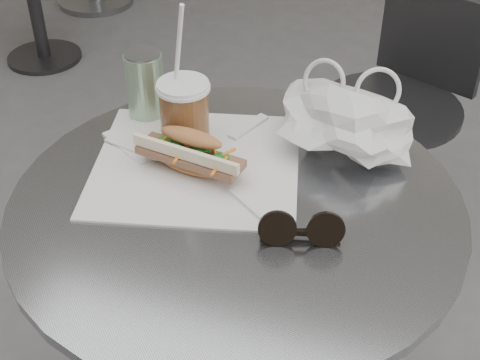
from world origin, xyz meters
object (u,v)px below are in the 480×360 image
(chair_far, at_px, (392,141))
(banh_mi, at_px, (191,153))
(iced_coffee, at_px, (184,114))
(drink_can, at_px, (145,86))
(sunglasses, at_px, (301,231))
(cafe_table, at_px, (237,310))

(chair_far, xyz_separation_m, banh_mi, (-0.27, -0.83, 0.44))
(iced_coffee, height_order, drink_can, iced_coffee)
(drink_can, bearing_deg, chair_far, 58.42)
(chair_far, xyz_separation_m, drink_can, (-0.42, -0.69, 0.47))
(iced_coffee, bearing_deg, drink_can, 149.15)
(chair_far, height_order, sunglasses, sunglasses)
(banh_mi, xyz_separation_m, iced_coffee, (-0.04, 0.07, 0.03))
(sunglasses, bearing_deg, drink_can, 128.95)
(cafe_table, height_order, drink_can, drink_can)
(banh_mi, bearing_deg, iced_coffee, 127.54)
(iced_coffee, xyz_separation_m, sunglasses, (0.27, -0.19, -0.04))
(drink_can, bearing_deg, iced_coffee, -30.85)
(cafe_table, relative_size, chair_far, 1.01)
(cafe_table, distance_m, chair_far, 0.90)
(banh_mi, bearing_deg, drink_can, 145.21)
(banh_mi, distance_m, sunglasses, 0.25)
(banh_mi, xyz_separation_m, drink_can, (-0.15, 0.14, 0.03))
(chair_far, bearing_deg, cafe_table, 100.73)
(banh_mi, distance_m, iced_coffee, 0.09)
(banh_mi, height_order, iced_coffee, iced_coffee)
(banh_mi, xyz_separation_m, sunglasses, (0.23, -0.11, -0.02))
(cafe_table, bearing_deg, iced_coffee, 139.65)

